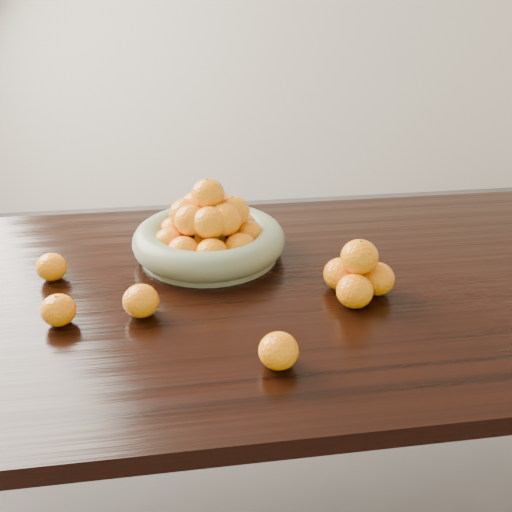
{
  "coord_description": "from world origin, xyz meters",
  "views": [
    {
      "loc": [
        -0.19,
        -1.14,
        1.39
      ],
      "look_at": [
        -0.03,
        -0.02,
        0.83
      ],
      "focal_mm": 40.0,
      "sensor_mm": 36.0,
      "label": 1
    }
  ],
  "objects": [
    {
      "name": "dining_table",
      "position": [
        0.0,
        0.0,
        0.66
      ],
      "size": [
        2.0,
        1.0,
        0.75
      ],
      "color": "black",
      "rests_on": "ground"
    },
    {
      "name": "ground",
      "position": [
        0.0,
        0.0,
        0.0
      ],
      "size": [
        5.0,
        5.0,
        0.0
      ],
      "primitive_type": "plane",
      "color": "#4E4B49",
      "rests_on": "ground"
    },
    {
      "name": "orange_pyramid",
      "position": [
        0.19,
        -0.09,
        0.8
      ],
      "size": [
        0.15,
        0.16,
        0.13
      ],
      "rotation": [
        0.0,
        0.0,
        -0.42
      ],
      "color": "orange",
      "rests_on": "dining_table"
    },
    {
      "name": "loose_orange_1",
      "position": [
        -0.28,
        -0.1,
        0.79
      ],
      "size": [
        0.08,
        0.08,
        0.07
      ],
      "primitive_type": "ellipsoid",
      "color": "orange",
      "rests_on": "dining_table"
    },
    {
      "name": "loose_orange_0",
      "position": [
        -0.45,
        -0.11,
        0.78
      ],
      "size": [
        0.07,
        0.07,
        0.07
      ],
      "primitive_type": "ellipsoid",
      "color": "orange",
      "rests_on": "dining_table"
    },
    {
      "name": "loose_orange_2",
      "position": [
        -0.03,
        -0.32,
        0.78
      ],
      "size": [
        0.07,
        0.07,
        0.07
      ],
      "primitive_type": "ellipsoid",
      "color": "orange",
      "rests_on": "dining_table"
    },
    {
      "name": "loose_orange_3",
      "position": [
        -0.5,
        0.08,
        0.78
      ],
      "size": [
        0.07,
        0.07,
        0.07
      ],
      "primitive_type": "ellipsoid",
      "color": "orange",
      "rests_on": "dining_table"
    },
    {
      "name": "fruit_bowl",
      "position": [
        -0.12,
        0.16,
        0.81
      ],
      "size": [
        0.38,
        0.38,
        0.2
      ],
      "rotation": [
        0.0,
        0.0,
        -0.38
      ],
      "color": "#727D5B",
      "rests_on": "dining_table"
    }
  ]
}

